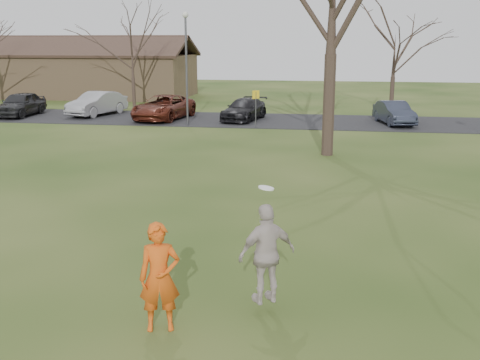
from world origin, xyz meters
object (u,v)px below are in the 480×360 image
object	(u,v)px
car_5	(394,113)
building	(74,73)
car_1	(97,104)
player_defender	(160,277)
car_0	(20,104)
lamp_post	(186,54)
catching_play	(267,254)
car_2	(164,107)
car_3	(244,109)

from	to	relation	value
car_5	building	world-z (taller)	building
car_1	building	bearing A→B (deg)	135.90
player_defender	car_0	xyz separation A→B (m)	(-16.84, 25.14, -0.14)
building	lamp_post	world-z (taller)	lamp_post
car_5	catching_play	distance (m)	24.74
lamp_post	car_1	bearing A→B (deg)	155.37
car_1	catching_play	world-z (taller)	catching_play
car_0	building	size ratio (longest dim) A/B	0.22
car_0	car_5	distance (m)	23.15
car_0	car_2	size ratio (longest dim) A/B	0.85
catching_play	lamp_post	distance (m)	23.53
building	car_1	bearing A→B (deg)	-59.72
car_1	car_5	size ratio (longest dim) A/B	1.15
car_0	car_3	distance (m)	14.37
car_0	car_1	bearing A→B (deg)	11.11
catching_play	car_5	bearing A→B (deg)	79.24
car_2	player_defender	bearing A→B (deg)	-64.65
car_3	player_defender	bearing A→B (deg)	-72.68
car_1	car_5	distance (m)	18.49
player_defender	building	bearing A→B (deg)	100.53
car_2	building	size ratio (longest dim) A/B	0.25
car_1	building	size ratio (longest dim) A/B	0.22
car_1	car_2	size ratio (longest dim) A/B	0.87
car_2	car_5	bearing A→B (deg)	9.32
car_0	car_3	bearing A→B (deg)	-0.47
car_0	building	world-z (taller)	building
car_0	car_1	world-z (taller)	car_0
car_3	car_0	bearing A→B (deg)	-166.81
car_0	catching_play	xyz separation A→B (m)	(18.54, -24.27, 0.33)
lamp_post	car_0	bearing A→B (deg)	170.02
player_defender	catching_play	size ratio (longest dim) A/B	0.87
player_defender	car_5	distance (m)	25.94
car_0	car_5	bearing A→B (deg)	-1.81
car_1	player_defender	bearing A→B (deg)	-49.53
player_defender	building	distance (m)	43.23
car_2	lamp_post	distance (m)	4.25
car_2	lamp_post	bearing A→B (deg)	-35.41
player_defender	lamp_post	distance (m)	23.94
player_defender	car_5	world-z (taller)	player_defender
car_5	catching_play	bearing A→B (deg)	-114.31
car_1	car_3	bearing A→B (deg)	11.30
player_defender	car_2	bearing A→B (deg)	90.28
player_defender	car_2	size ratio (longest dim) A/B	0.36
lamp_post	car_5	bearing A→B (deg)	9.89
car_2	car_3	xyz separation A→B (m)	(4.91, 0.42, -0.09)
car_3	building	size ratio (longest dim) A/B	0.21
car_2	catching_play	size ratio (longest dim) A/B	2.41
building	car_0	bearing A→B (deg)	-79.32
car_0	catching_play	distance (m)	30.54
car_1	car_3	distance (m)	9.70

